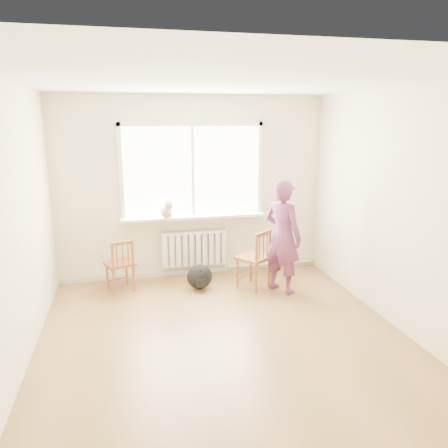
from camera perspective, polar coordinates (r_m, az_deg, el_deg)
floor at (r=4.87m, az=0.38°, el=-15.32°), size 4.50×4.50×0.00m
ceiling at (r=4.27m, az=0.44°, el=18.26°), size 4.50×4.50×0.00m
back_wall at (r=6.55m, az=-4.13°, el=4.74°), size 4.00×0.01×2.70m
window at (r=6.48m, az=-4.14°, el=7.44°), size 2.12×0.05×1.42m
windowsill at (r=6.52m, az=-3.92°, el=0.95°), size 2.15×0.22×0.04m
radiator at (r=6.66m, az=-3.88°, el=-3.14°), size 1.00×0.12×0.55m
heating_pipe at (r=7.09m, az=6.20°, el=-5.19°), size 1.40×0.04×0.04m
baseboard at (r=6.86m, az=-3.92°, el=-6.16°), size 4.00×0.03×0.08m
chair_left at (r=6.21m, az=-13.33°, el=-5.30°), size 0.47×0.46×0.75m
chair_right at (r=6.15m, az=4.24°, el=-4.64°), size 0.58×0.58×0.86m
person at (r=6.01m, az=7.66°, el=-1.67°), size 0.63×0.68×1.57m
cat at (r=6.35m, az=-7.52°, el=1.83°), size 0.24×0.44×0.30m
backpack at (r=6.22m, az=-3.21°, el=-6.87°), size 0.40×0.33×0.36m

